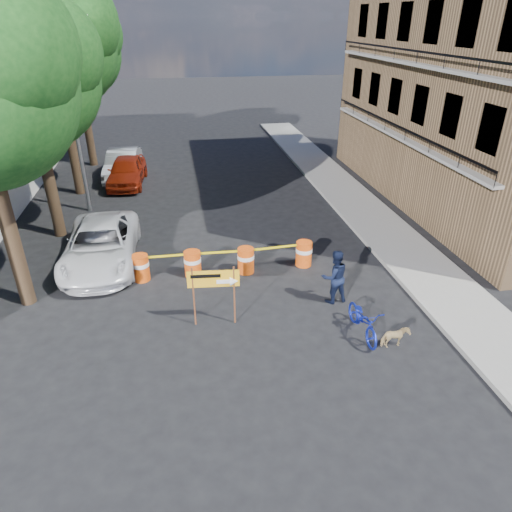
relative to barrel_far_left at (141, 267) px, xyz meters
name	(u,v)px	position (x,y,z in m)	size (l,w,h in m)	color
ground	(256,316)	(3.40, -2.77, -0.47)	(120.00, 120.00, 0.00)	black
sidewalk_east	(373,220)	(9.60, 3.23, -0.40)	(2.40, 40.00, 0.15)	gray
apartment_building	(499,65)	(15.40, 5.23, 5.53)	(8.00, 16.00, 12.00)	#96714C
tree_mid_a	(28,77)	(-3.34, 4.23, 5.53)	(5.25, 5.00, 8.68)	#332316
tree_mid_b	(55,46)	(-3.33, 9.23, 6.24)	(5.67, 5.40, 9.62)	#332316
tree_far	(76,51)	(-3.34, 14.23, 5.74)	(5.04, 4.80, 8.84)	#332316
streetlamp	(74,111)	(-2.53, 6.73, 3.90)	(1.25, 0.18, 8.00)	gray
barrel_far_left	(141,267)	(0.00, 0.00, 0.00)	(0.58, 0.58, 0.90)	#D0450C
barrel_mid_left	(193,263)	(1.72, -0.02, 0.00)	(0.58, 0.58, 0.90)	#D0450C
barrel_mid_right	(246,260)	(3.52, -0.10, 0.00)	(0.58, 0.58, 0.90)	#D0450C
barrel_far_right	(304,253)	(5.61, 0.03, 0.00)	(0.58, 0.58, 0.90)	#D0450C
detour_sign	(220,283)	(2.37, -2.93, 0.88)	(1.43, 0.30, 1.85)	#592D19
pedestrian	(334,277)	(5.89, -2.37, 0.40)	(0.84, 0.66, 1.73)	black
bicycle	(365,307)	(6.14, -4.12, 0.45)	(0.64, 0.97, 1.84)	#1525AE
dog	(395,338)	(6.78, -4.80, -0.16)	(0.33, 0.73, 0.61)	tan
suv_white	(101,245)	(-1.40, 1.42, 0.25)	(2.41, 5.22, 1.45)	silver
sedan_red	(127,171)	(-1.12, 10.20, 0.26)	(1.72, 4.28, 1.46)	maroon
sedan_silver	(123,164)	(-1.40, 11.45, 0.27)	(1.57, 4.51, 1.49)	silver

